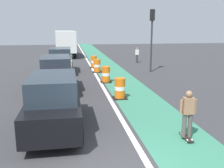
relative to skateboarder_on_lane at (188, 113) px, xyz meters
name	(u,v)px	position (x,y,z in m)	size (l,w,h in m)	color
ground_plane	(116,167)	(-2.68, -1.35, -0.91)	(100.00, 100.00, 0.00)	#38383A
bike_lane_strip	(118,78)	(-0.28, 10.65, -0.91)	(2.50, 80.00, 0.01)	#387F60
lane_divider_stripe	(98,79)	(-1.78, 10.65, -0.91)	(0.20, 80.00, 0.01)	silver
skateboarder_on_lane	(188,113)	(0.00, 0.00, 0.00)	(0.57, 0.81, 1.69)	black
parked_suv_nearest	(54,103)	(-4.42, 1.58, 0.12)	(1.93, 4.61, 2.04)	black
parked_suv_second	(56,73)	(-4.59, 7.63, 0.12)	(2.02, 4.65, 2.04)	maroon
parked_suv_third	(61,60)	(-4.51, 13.87, 0.12)	(1.97, 4.63, 2.04)	#9EA0A5
traffic_barrel_front	(120,89)	(-1.23, 5.33, -0.38)	(0.73, 0.73, 1.09)	orange
traffic_barrel_mid	(106,75)	(-1.38, 9.46, -0.38)	(0.73, 0.73, 1.09)	orange
traffic_barrel_back	(97,66)	(-1.54, 13.48, -0.38)	(0.73, 0.73, 1.09)	orange
traffic_barrel_far	(94,62)	(-1.58, 16.01, -0.38)	(0.73, 0.73, 1.09)	orange
delivery_truck_down_block	(65,42)	(-4.29, 25.91, 0.94)	(2.76, 7.73, 3.23)	silver
traffic_light_corner	(152,30)	(2.92, 12.93, 2.59)	(0.41, 0.32, 5.10)	#2D2D2D
pedestrian_crossing	(137,55)	(3.23, 18.57, -0.05)	(0.34, 0.20, 1.61)	#33333D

